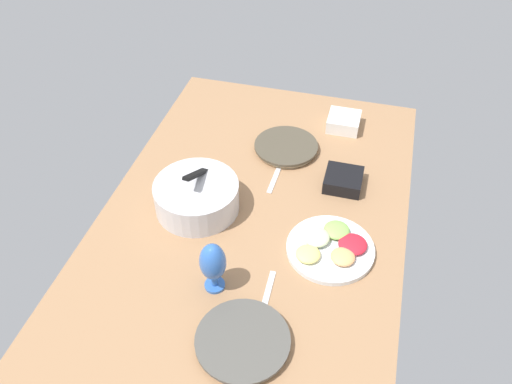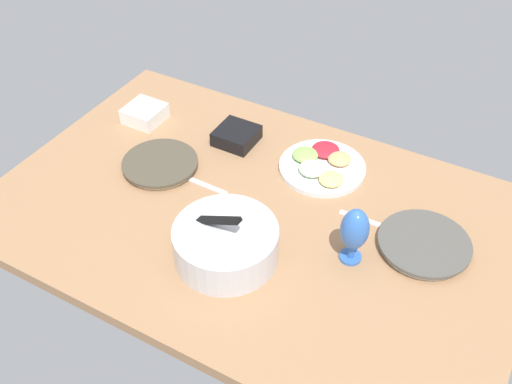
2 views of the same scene
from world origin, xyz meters
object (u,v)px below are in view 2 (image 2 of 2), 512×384
at_px(dinner_plate_left, 424,245).
at_px(hurricane_glass_blue, 354,231).
at_px(dinner_plate_right, 160,164).
at_px(square_bowl_white, 145,113).
at_px(square_bowl_black, 236,135).
at_px(fruit_platter, 322,165).
at_px(mixing_bowl, 226,242).

xyz_separation_m(dinner_plate_left, hurricane_glass_blue, (0.17, 0.14, 0.09)).
bearing_deg(dinner_plate_right, square_bowl_white, -43.24).
bearing_deg(square_bowl_black, fruit_platter, -179.13).
height_order(dinner_plate_left, mixing_bowl, mixing_bowl).
xyz_separation_m(dinner_plate_left, mixing_bowl, (0.48, 0.30, 0.04)).
distance_m(dinner_plate_left, square_bowl_black, 0.74).
distance_m(fruit_platter, square_bowl_white, 0.68).
bearing_deg(square_bowl_black, square_bowl_white, 7.77).
bearing_deg(mixing_bowl, square_bowl_white, -35.28).
bearing_deg(hurricane_glass_blue, fruit_platter, -53.87).
bearing_deg(square_bowl_white, fruit_platter, -175.48).
bearing_deg(dinner_plate_right, dinner_plate_left, -175.38).
xyz_separation_m(dinner_plate_left, fruit_platter, (0.40, -0.18, 0.00)).
relative_size(dinner_plate_right, square_bowl_white, 1.95).
distance_m(square_bowl_black, square_bowl_white, 0.36).
height_order(dinner_plate_right, fruit_platter, fruit_platter).
distance_m(fruit_platter, hurricane_glass_blue, 0.40).
relative_size(dinner_plate_left, dinner_plate_right, 1.06).
height_order(mixing_bowl, hurricane_glass_blue, hurricane_glass_blue).
relative_size(dinner_plate_right, fruit_platter, 0.88).
height_order(dinner_plate_left, hurricane_glass_blue, hurricane_glass_blue).
relative_size(mixing_bowl, hurricane_glass_blue, 1.66).
relative_size(mixing_bowl, square_bowl_white, 2.36).
xyz_separation_m(fruit_platter, square_bowl_white, (0.68, 0.05, 0.01)).
bearing_deg(dinner_plate_left, dinner_plate_right, 4.62).
bearing_deg(square_bowl_white, mixing_bowl, 144.72).
distance_m(dinner_plate_left, mixing_bowl, 0.57).
height_order(dinner_plate_right, hurricane_glass_blue, hurricane_glass_blue).
bearing_deg(mixing_bowl, fruit_platter, -99.03).
distance_m(dinner_plate_left, hurricane_glass_blue, 0.24).
xyz_separation_m(dinner_plate_right, square_bowl_black, (-0.15, -0.25, 0.01)).
relative_size(dinner_plate_left, square_bowl_black, 1.97).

